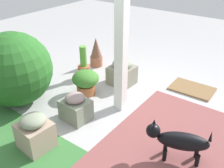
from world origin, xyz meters
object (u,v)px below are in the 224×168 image
at_px(stone_planter_far, 35,132).
at_px(doormat, 192,89).
at_px(dog, 178,140).
at_px(stone_planter_nearest, 122,72).
at_px(porch_pillar, 122,32).
at_px(round_shrub, 15,69).
at_px(terracotta_pot_spiky, 96,53).
at_px(terracotta_pot_broad, 86,81).
at_px(terracotta_pot_tall, 84,67).
at_px(stone_planter_mid, 76,107).

xyz_separation_m(stone_planter_far, doormat, (-1.02, -2.43, -0.20)).
bearing_deg(dog, stone_planter_nearest, -36.56).
distance_m(porch_pillar, round_shrub, 1.68).
bearing_deg(doormat, round_shrub, 43.24).
bearing_deg(porch_pillar, stone_planter_nearest, -57.59).
height_order(porch_pillar, terracotta_pot_spiky, porch_pillar).
distance_m(stone_planter_nearest, terracotta_pot_spiky, 0.89).
xyz_separation_m(stone_planter_nearest, terracotta_pot_broad, (0.28, 0.62, 0.02)).
xyz_separation_m(round_shrub, terracotta_pot_broad, (-0.68, -0.77, -0.32)).
bearing_deg(stone_planter_far, terracotta_pot_tall, -66.74).
relative_size(porch_pillar, terracotta_pot_spiky, 4.04).
height_order(round_shrub, terracotta_pot_broad, round_shrub).
bearing_deg(round_shrub, stone_planter_mid, -170.28).
distance_m(stone_planter_mid, terracotta_pot_spiky, 1.78).
relative_size(terracotta_pot_spiky, doormat, 0.83).
bearing_deg(porch_pillar, stone_planter_far, 75.12).
bearing_deg(stone_planter_nearest, doormat, -154.22).
relative_size(porch_pillar, doormat, 3.37).
bearing_deg(stone_planter_nearest, terracotta_pot_spiky, -20.99).
bearing_deg(terracotta_pot_spiky, terracotta_pot_broad, 120.25).
height_order(stone_planter_mid, terracotta_pot_tall, terracotta_pot_tall).
distance_m(stone_planter_far, round_shrub, 1.19).
bearing_deg(terracotta_pot_spiky, round_shrub, 85.63).
bearing_deg(terracotta_pot_broad, round_shrub, 48.58).
relative_size(stone_planter_nearest, dog, 0.67).
xyz_separation_m(porch_pillar, doormat, (-0.68, -1.15, -1.15)).
distance_m(porch_pillar, terracotta_pot_spiky, 1.79).
height_order(stone_planter_far, terracotta_pot_broad, stone_planter_far).
bearing_deg(terracotta_pot_tall, doormat, -156.60).
distance_m(porch_pillar, doormat, 1.76).
xyz_separation_m(terracotta_pot_tall, terracotta_pot_spiky, (0.16, -0.55, 0.06)).
relative_size(porch_pillar, terracotta_pot_broad, 5.46).
height_order(round_shrub, dog, round_shrub).
relative_size(round_shrub, doormat, 1.59).
relative_size(terracotta_pot_tall, dog, 0.90).
relative_size(stone_planter_nearest, round_shrub, 0.41).
bearing_deg(terracotta_pot_tall, stone_planter_mid, 126.25).
xyz_separation_m(stone_planter_far, round_shrub, (1.01, -0.52, 0.33)).
distance_m(stone_planter_far, doormat, 2.64).
bearing_deg(porch_pillar, terracotta_pot_broad, -0.20).
relative_size(round_shrub, terracotta_pot_broad, 2.57).
xyz_separation_m(stone_planter_nearest, doormat, (-1.08, -0.52, -0.20)).
bearing_deg(dog, terracotta_pot_spiky, -31.56).
distance_m(porch_pillar, stone_planter_nearest, 1.21).
distance_m(dog, doormat, 1.71).
relative_size(round_shrub, terracotta_pot_spiky, 1.90).
height_order(porch_pillar, stone_planter_mid, porch_pillar).
bearing_deg(porch_pillar, doormat, -120.68).
relative_size(stone_planter_nearest, terracotta_pot_spiky, 0.79).
height_order(porch_pillar, terracotta_pot_broad, porch_pillar).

